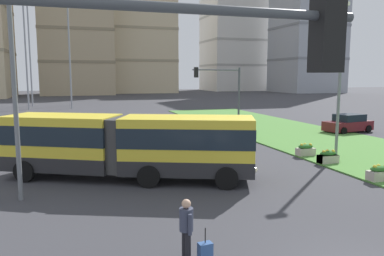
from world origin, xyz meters
TOP-DOWN VIEW (x-y plane):
  - articulated_bus at (-3.98, 11.22)m, footprint 11.70×7.25m
  - car_grey_wagon at (-6.04, 24.10)m, footprint 4.42×2.06m
  - car_maroon_sedan at (16.45, 20.71)m, footprint 4.63×2.57m
  - pedestrian_crossing at (-3.75, 2.43)m, footprint 0.36×0.58m
  - rolling_suitcase at (-3.30, 2.23)m, footprint 0.38×0.28m
  - flower_planter_2 at (7.01, 7.19)m, footprint 1.10×0.56m
  - flower_planter_3 at (7.01, 10.92)m, footprint 1.10×0.56m
  - flower_planter_4 at (7.01, 10.92)m, footprint 1.10×0.56m
  - flower_planter_5 at (7.01, 13.06)m, footprint 1.10×0.56m
  - traffic_light_near_left at (-6.12, -3.00)m, footprint 4.10×0.28m
  - traffic_light_far_right at (5.23, 22.00)m, footprint 4.05×0.28m
  - streetlight_left at (-8.50, 9.34)m, footprint 0.70×0.28m
  - streetlight_median at (8.91, 12.67)m, footprint 0.70×0.28m
  - apartment_tower_westcentre at (-4.62, 100.13)m, footprint 18.29×16.44m
  - apartment_tower_centre at (13.34, 107.23)m, footprint 19.47×16.36m
  - apartment_tower_eastcentre at (47.59, 114.78)m, footprint 20.60×17.51m
  - apartment_tower_east at (61.56, 94.26)m, footprint 17.00×17.64m

SIDE VIEW (x-z plane):
  - rolling_suitcase at x=-3.30m, z-range -0.17..0.80m
  - flower_planter_2 at x=7.01m, z-range 0.06..0.80m
  - flower_planter_3 at x=7.01m, z-range 0.06..0.80m
  - flower_planter_4 at x=7.01m, z-range 0.06..0.80m
  - flower_planter_5 at x=7.01m, z-range 0.06..0.80m
  - car_grey_wagon at x=-6.04m, z-range -0.04..1.54m
  - car_maroon_sedan at x=16.45m, z-range -0.04..1.54m
  - pedestrian_crossing at x=-3.75m, z-range 0.13..1.87m
  - articulated_bus at x=-3.98m, z-range 0.15..3.15m
  - traffic_light_far_right at x=5.23m, z-range 1.09..6.64m
  - traffic_light_near_left at x=-6.12m, z-range 1.11..6.81m
  - streetlight_left at x=-8.50m, z-range 0.44..9.16m
  - streetlight_median at x=8.91m, z-range 0.44..9.60m
  - apartment_tower_centre at x=13.34m, z-range 0.02..35.39m
  - apartment_tower_westcentre at x=-4.62m, z-range 0.02..40.13m
  - apartment_tower_eastcentre at x=47.59m, z-range 0.02..40.23m
  - apartment_tower_east at x=61.56m, z-range 0.02..47.12m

